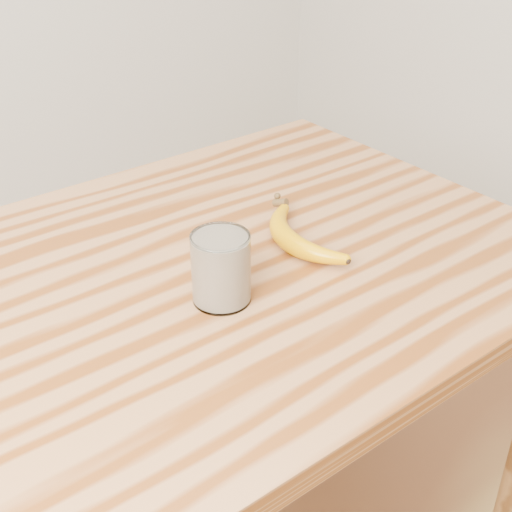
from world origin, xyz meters
TOP-DOWN VIEW (x-y plane):
  - table at (0.00, 0.00)m, footprint 1.20×0.80m
  - smoothie_glass at (0.02, -0.09)m, footprint 0.08×0.08m
  - banana at (0.18, -0.03)m, footprint 0.15×0.30m

SIDE VIEW (x-z plane):
  - table at x=0.00m, z-range 0.32..1.22m
  - banana at x=0.18m, z-range 0.90..0.94m
  - smoothie_glass at x=0.02m, z-range 0.90..1.01m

